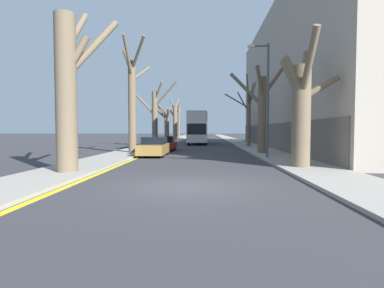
% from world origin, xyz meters
% --- Properties ---
extents(ground_plane, '(300.00, 300.00, 0.00)m').
position_xyz_m(ground_plane, '(0.00, 0.00, 0.00)').
color(ground_plane, '#333338').
extents(sidewalk_left, '(2.90, 120.00, 0.12)m').
position_xyz_m(sidewalk_left, '(-5.62, 50.00, 0.06)').
color(sidewalk_left, gray).
rests_on(sidewalk_left, ground).
extents(sidewalk_right, '(2.90, 120.00, 0.12)m').
position_xyz_m(sidewalk_right, '(5.62, 50.00, 0.06)').
color(sidewalk_right, gray).
rests_on(sidewalk_right, ground).
extents(building_facade_right, '(10.08, 34.97, 14.04)m').
position_xyz_m(building_facade_right, '(12.06, 20.80, 7.01)').
color(building_facade_right, '#9E9384').
rests_on(building_facade_right, ground).
extents(kerb_line_stripe, '(0.24, 120.00, 0.01)m').
position_xyz_m(kerb_line_stripe, '(-3.99, 50.00, 0.00)').
color(kerb_line_stripe, yellow).
rests_on(kerb_line_stripe, ground).
extents(street_tree_left_0, '(2.29, 3.37, 7.81)m').
position_xyz_m(street_tree_left_0, '(-5.22, 2.60, 3.72)').
color(street_tree_left_0, brown).
rests_on(street_tree_left_0, ground).
extents(street_tree_left_1, '(2.04, 3.94, 8.81)m').
position_xyz_m(street_tree_left_1, '(-5.15, 13.53, 4.20)').
color(street_tree_left_1, brown).
rests_on(street_tree_left_1, ground).
extents(street_tree_left_2, '(5.26, 2.15, 7.64)m').
position_xyz_m(street_tree_left_2, '(-5.14, 24.09, 3.66)').
color(street_tree_left_2, brown).
rests_on(street_tree_left_2, ground).
extents(street_tree_left_3, '(2.72, 2.95, 5.97)m').
position_xyz_m(street_tree_left_3, '(-5.38, 35.43, 2.90)').
color(street_tree_left_3, brown).
rests_on(street_tree_left_3, ground).
extents(street_tree_left_4, '(2.14, 3.30, 8.23)m').
position_xyz_m(street_tree_left_4, '(-5.18, 47.04, 3.70)').
color(street_tree_left_4, brown).
rests_on(street_tree_left_4, ground).
extents(street_tree_left_5, '(2.79, 2.31, 8.67)m').
position_xyz_m(street_tree_left_5, '(-5.34, 56.99, 4.09)').
color(street_tree_left_5, brown).
rests_on(street_tree_left_5, ground).
extents(street_tree_right_0, '(2.93, 4.60, 6.29)m').
position_xyz_m(street_tree_right_0, '(5.25, 4.78, 3.03)').
color(street_tree_right_0, brown).
rests_on(street_tree_right_0, ground).
extents(street_tree_right_1, '(4.04, 2.71, 6.74)m').
position_xyz_m(street_tree_right_1, '(4.98, 13.33, 3.35)').
color(street_tree_right_1, brown).
rests_on(street_tree_right_1, ground).
extents(street_tree_right_2, '(3.66, 3.48, 7.57)m').
position_xyz_m(street_tree_right_2, '(5.24, 22.75, 3.56)').
color(street_tree_right_2, brown).
rests_on(street_tree_right_2, ground).
extents(double_decker_bus, '(2.54, 11.91, 4.22)m').
position_xyz_m(double_decker_bus, '(-0.42, 31.62, 2.40)').
color(double_decker_bus, silver).
rests_on(double_decker_bus, ground).
extents(parked_car_0, '(1.78, 4.24, 1.39)m').
position_xyz_m(parked_car_0, '(-3.11, 11.58, 0.66)').
color(parked_car_0, olive).
rests_on(parked_car_0, ground).
extents(parked_car_1, '(1.81, 4.20, 1.34)m').
position_xyz_m(parked_car_1, '(-3.11, 17.57, 0.63)').
color(parked_car_1, maroon).
rests_on(parked_car_1, ground).
extents(lamp_post, '(1.40, 0.20, 7.40)m').
position_xyz_m(lamp_post, '(4.50, 9.54, 4.15)').
color(lamp_post, '#4C4F54').
rests_on(lamp_post, ground).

